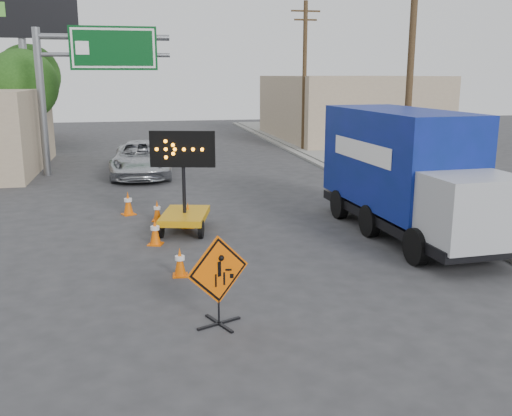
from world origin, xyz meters
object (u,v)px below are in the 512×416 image
object	(u,v)px
arrow_board	(185,209)
pickup_truck	(142,159)
box_truck	(406,180)
construction_sign	(218,278)

from	to	relation	value
arrow_board	pickup_truck	distance (m)	10.35
arrow_board	pickup_truck	xyz separation A→B (m)	(-1.12, 10.29, 0.13)
pickup_truck	box_truck	world-z (taller)	box_truck
arrow_board	box_truck	world-z (taller)	box_truck
arrow_board	construction_sign	bearing A→B (deg)	-75.54
pickup_truck	construction_sign	bearing A→B (deg)	-82.65
construction_sign	pickup_truck	bearing A→B (deg)	70.38
construction_sign	pickup_truck	world-z (taller)	construction_sign
pickup_truck	box_truck	bearing A→B (deg)	-54.33
arrow_board	box_truck	bearing A→B (deg)	-0.69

